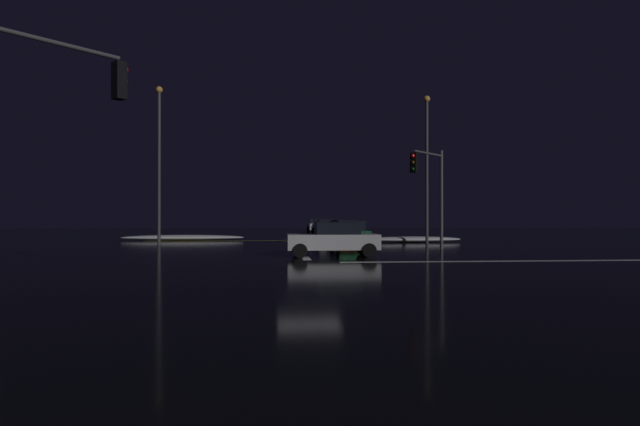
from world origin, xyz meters
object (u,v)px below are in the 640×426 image
sedan_orange (342,231)px  sedan_gray (328,229)px  traffic_signal_ne (430,181)px  sedan_silver_crossing (334,239)px  sedan_green (350,234)px  sedan_red (328,228)px  sedan_white (316,225)px  sedan_blue (322,226)px  traffic_signal_sw (49,113)px  streetlamp_left_near (159,155)px  streetlamp_right_near (427,159)px

sedan_orange → sedan_gray: size_ratio=1.00×
sedan_gray → traffic_signal_ne: 15.64m
sedan_silver_crossing → traffic_signal_ne: bearing=33.7°
sedan_green → sedan_orange: 6.42m
sedan_red → sedan_white: same height
sedan_gray → traffic_signal_ne: size_ratio=0.78×
sedan_gray → sedan_blue: same height
sedan_green → traffic_signal_sw: size_ratio=0.66×
sedan_gray → streetlamp_left_near: bearing=-143.6°
traffic_signal_sw → streetlamp_right_near: (15.79, 20.29, 1.17)m
sedan_blue → traffic_signal_sw: 41.47m
sedan_red → sedan_green: bearing=-91.4°
sedan_blue → sedan_silver_crossing: bearing=-94.2°
sedan_green → sedan_gray: same height
traffic_signal_ne → sedan_gray: bearing=105.3°
sedan_white → sedan_silver_crossing: (-2.05, -35.77, 0.00)m
streetlamp_right_near → streetlamp_left_near: (-17.44, 0.00, 0.13)m
sedan_white → traffic_signal_sw: size_ratio=0.66×
sedan_green → sedan_gray: size_ratio=1.00×
traffic_signal_sw → sedan_silver_crossing: bearing=50.8°
sedan_blue → streetlamp_right_near: (5.21, -19.65, 4.84)m
sedan_silver_crossing → streetlamp_right_near: (7.37, 9.97, 4.84)m
sedan_green → sedan_silver_crossing: 7.03m
sedan_orange → streetlamp_right_near: streetlamp_right_near is taller
traffic_signal_sw → traffic_signal_ne: bearing=45.0°
traffic_signal_sw → streetlamp_right_near: 25.73m
sedan_gray → traffic_signal_sw: bearing=-109.2°
sedan_red → sedan_silver_crossing: same height
sedan_green → sedan_orange: (0.36, 6.41, 0.00)m
sedan_gray → sedan_white: bearing=88.6°
sedan_orange → traffic_signal_ne: 10.52m
sedan_orange → traffic_signal_sw: 26.05m
sedan_orange → sedan_silver_crossing: (-2.11, -13.22, 0.00)m
traffic_signal_sw → traffic_signal_ne: traffic_signal_sw is taller
sedan_blue → traffic_signal_ne: bearing=-82.2°
sedan_blue → sedan_white: bearing=91.0°
sedan_red → sedan_blue: 5.66m
sedan_red → sedan_blue: same height
sedan_silver_crossing → traffic_signal_ne: 7.48m
sedan_orange → sedan_green: bearing=-93.2°
sedan_gray → traffic_signal_ne: traffic_signal_ne is taller
sedan_green → traffic_signal_ne: (3.95, -3.01, 3.00)m
sedan_red → traffic_signal_sw: bearing=-107.2°
sedan_white → sedan_red: bearing=-89.4°
traffic_signal_sw → streetlamp_right_near: size_ratio=0.67×
sedan_blue → traffic_signal_sw: bearing=-104.8°
streetlamp_left_near → sedan_silver_crossing: bearing=-44.7°
streetlamp_left_near → sedan_orange: bearing=15.0°
sedan_orange → sedan_blue: 16.39m
traffic_signal_ne → sedan_blue: bearing=97.8°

